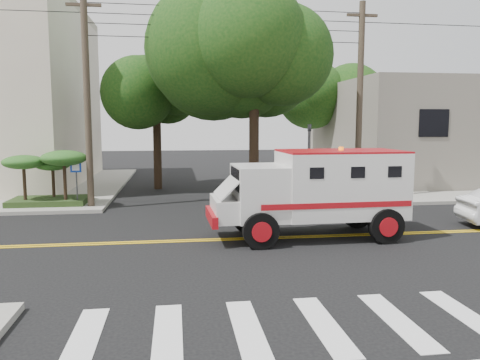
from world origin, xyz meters
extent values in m
plane|color=black|center=(0.00, 0.00, 0.00)|extent=(100.00, 100.00, 0.00)
cube|color=gray|center=(13.50, 13.50, 0.07)|extent=(17.00, 17.00, 0.15)
cube|color=slate|center=(15.00, 14.00, 3.15)|extent=(14.00, 12.00, 6.00)
cylinder|color=#382D23|center=(-5.60, 6.00, 4.50)|extent=(0.28, 0.28, 9.00)
cylinder|color=#382D23|center=(6.30, 6.20, 4.50)|extent=(0.28, 0.28, 9.00)
cylinder|color=black|center=(1.50, 6.50, 3.50)|extent=(0.44, 0.44, 7.00)
sphere|color=#0F360E|center=(1.50, 6.50, 7.00)|extent=(5.32, 5.32, 5.32)
sphere|color=#0F360E|center=(2.64, 5.74, 7.57)|extent=(4.56, 4.56, 4.56)
cylinder|color=black|center=(-3.00, 12.00, 2.80)|extent=(0.44, 0.44, 5.60)
sphere|color=#0F360E|center=(-3.00, 12.00, 5.60)|extent=(3.92, 3.92, 3.92)
sphere|color=#0F360E|center=(-2.16, 11.44, 6.02)|extent=(3.36, 3.36, 3.36)
cylinder|color=black|center=(8.50, 16.00, 2.97)|extent=(0.44, 0.44, 5.95)
sphere|color=#0F360E|center=(8.50, 16.00, 5.95)|extent=(4.20, 4.20, 4.20)
sphere|color=#0F360E|center=(9.40, 15.40, 6.40)|extent=(3.60, 3.60, 3.60)
cylinder|color=#3F3F42|center=(3.80, 5.60, 1.80)|extent=(0.12, 0.12, 3.60)
imported|color=#3F3F42|center=(3.80, 5.60, 3.15)|extent=(0.15, 0.18, 0.90)
cylinder|color=#3F3F42|center=(-6.20, 6.20, 1.00)|extent=(0.06, 0.06, 2.00)
cube|color=#0C33A5|center=(-6.20, 6.14, 1.80)|extent=(0.45, 0.03, 0.45)
cube|color=#1E3314|center=(-7.50, 6.80, 0.27)|extent=(3.20, 2.00, 0.24)
cylinder|color=black|center=(-8.40, 6.50, 1.15)|extent=(0.14, 0.14, 1.52)
ellipsoid|color=#19541B|center=(-8.40, 6.50, 2.00)|extent=(1.73, 1.73, 0.60)
cylinder|color=black|center=(-7.40, 7.20, 1.07)|extent=(0.14, 0.14, 1.36)
ellipsoid|color=#19541B|center=(-7.40, 7.20, 1.83)|extent=(1.55, 1.55, 0.54)
cylinder|color=black|center=(-6.70, 6.30, 1.23)|extent=(0.14, 0.14, 1.68)
ellipsoid|color=#19541B|center=(-6.70, 6.30, 2.17)|extent=(1.91, 1.91, 0.66)
cube|color=silver|center=(3.19, -0.07, 1.70)|extent=(3.86, 2.34, 2.04)
cube|color=silver|center=(0.56, -0.14, 1.51)|extent=(1.62, 2.18, 1.65)
cube|color=black|center=(-0.20, -0.16, 1.95)|extent=(0.10, 1.66, 0.68)
cube|color=silver|center=(-0.46, -0.17, 1.02)|extent=(0.93, 1.97, 0.68)
cube|color=#9B0B12|center=(-0.95, -0.18, 0.78)|extent=(0.23, 2.10, 0.34)
cube|color=#9B0B12|center=(3.19, -0.07, 2.75)|extent=(3.86, 2.34, 0.06)
cylinder|color=black|center=(0.40, -1.24, 0.54)|extent=(1.08, 0.34, 1.07)
cylinder|color=black|center=(0.34, 0.94, 0.54)|extent=(1.08, 0.34, 1.07)
cylinder|color=black|center=(4.29, -1.13, 0.54)|extent=(1.08, 0.34, 1.07)
cylinder|color=black|center=(4.23, 1.05, 0.54)|extent=(1.08, 0.34, 1.07)
imported|color=gray|center=(5.50, 7.76, 1.00)|extent=(0.74, 0.70, 1.69)
imported|color=gray|center=(5.50, 8.26, 0.98)|extent=(1.02, 1.00, 1.65)
camera|label=1|loc=(-2.02, -14.29, 3.62)|focal=35.00mm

